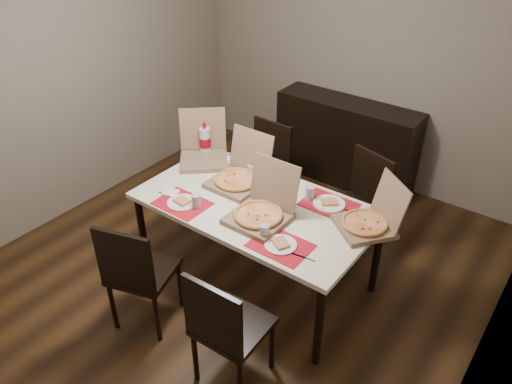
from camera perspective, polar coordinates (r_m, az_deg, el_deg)
ground at (r=4.37m, az=-1.54°, el=-8.33°), size 3.80×4.00×0.02m
room_walls at (r=3.81m, az=2.21°, el=15.53°), size 3.84×4.02×2.62m
sideboard at (r=5.39m, az=10.16°, el=5.63°), size 1.50×0.40×0.90m
dining_table at (r=3.81m, az=0.00°, el=-2.11°), size 1.80×1.00×0.75m
chair_near_left at (r=3.62m, az=-13.43°, el=-8.83°), size 0.53×0.53×0.93m
chair_near_right at (r=3.18m, az=-3.48°, el=-15.11°), size 0.43×0.43×0.93m
chair_far_left at (r=4.72m, az=1.00°, el=2.93°), size 0.43×0.43×0.93m
chair_far_right at (r=4.32m, az=11.75°, el=-1.02°), size 0.52×0.52×0.93m
setting_near_left at (r=3.79m, az=-8.17°, el=-1.05°), size 0.46×0.30×0.11m
setting_near_right at (r=3.37m, az=2.28°, el=-5.61°), size 0.47×0.30×0.11m
setting_far_left at (r=4.20m, az=-1.97°, el=2.90°), size 0.50×0.30×0.11m
setting_far_right at (r=3.79m, az=7.75°, el=-1.00°), size 0.44×0.30×0.11m
napkin_loose at (r=3.67m, az=1.19°, el=-2.23°), size 0.14×0.13×0.02m
pizza_box_center at (r=3.58m, az=0.58°, el=-2.27°), size 0.40×0.44×0.40m
pizza_box_right at (r=3.58m, az=12.75°, el=-3.27°), size 0.53×0.54×0.36m
pizza_box_left at (r=4.35m, az=-6.00°, el=4.46°), size 0.59×0.60×0.40m
pizza_box_extra at (r=3.98m, az=-1.95°, el=1.71°), size 0.40×0.44×0.40m
faina_plate at (r=4.02m, az=-1.70°, el=1.24°), size 0.28×0.28×0.03m
dip_bowl at (r=3.87m, az=2.88°, el=-0.10°), size 0.10×0.10×0.02m
soda_bottle at (r=4.40m, az=-5.84°, el=5.78°), size 0.10×0.10×0.30m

